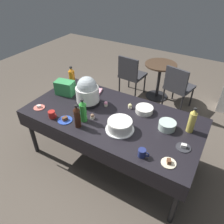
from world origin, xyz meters
name	(u,v)px	position (x,y,z in m)	size (l,w,h in m)	color
ground	(112,156)	(0.00, 0.00, 0.00)	(9.00, 9.00, 0.00)	brown
potluck_table	(112,119)	(0.00, 0.00, 0.69)	(2.20, 1.10, 0.75)	black
frosted_layer_cake	(120,125)	(0.22, -0.19, 0.81)	(0.33, 0.33, 0.13)	silver
slow_cooker	(87,92)	(-0.42, 0.07, 0.93)	(0.32, 0.32, 0.39)	black
glass_salad_bowl	(167,125)	(0.67, 0.10, 0.80)	(0.20, 0.20, 0.09)	#B2C6BC
ceramic_snack_bowl	(144,110)	(0.31, 0.27, 0.79)	(0.22, 0.22, 0.07)	silver
dessert_plate_cobalt	(65,120)	(-0.43, -0.38, 0.76)	(0.18, 0.18, 0.05)	#2D4CB2
dessert_plate_cream	(169,162)	(0.85, -0.38, 0.76)	(0.15, 0.15, 0.05)	beige
dessert_plate_coral	(39,107)	(-0.90, -0.35, 0.76)	(0.14, 0.14, 0.04)	#E07266
dessert_plate_charcoal	(183,147)	(0.92, -0.10, 0.76)	(0.15, 0.15, 0.05)	#2D2D33
cupcake_vanilla	(106,104)	(-0.18, 0.14, 0.78)	(0.05, 0.05, 0.07)	beige
cupcake_lemon	(92,116)	(-0.17, -0.18, 0.78)	(0.05, 0.05, 0.07)	beige
cupcake_cocoa	(130,106)	(0.12, 0.25, 0.78)	(0.05, 0.05, 0.07)	beige
soda_bottle_orange_juice	(72,77)	(-0.90, 0.34, 0.89)	(0.09, 0.09, 0.31)	orange
soda_bottle_ginger_ale	(192,121)	(0.90, 0.20, 0.90)	(0.08, 0.08, 0.31)	gold
soda_bottle_lime_soda	(83,111)	(-0.24, -0.26, 0.89)	(0.08, 0.08, 0.30)	green
soda_bottle_cola	(77,117)	(-0.23, -0.38, 0.89)	(0.08, 0.08, 0.30)	#33190F
coffee_mug_navy	(142,153)	(0.60, -0.42, 0.79)	(0.12, 0.08, 0.09)	navy
coffee_mug_red	(52,115)	(-0.60, -0.41, 0.79)	(0.13, 0.09, 0.09)	#B2231E
soda_carton	(65,88)	(-0.83, 0.10, 0.85)	(0.26, 0.16, 0.20)	#338C4C
paper_napkin_stack	(97,91)	(-0.49, 0.38, 0.76)	(0.14, 0.14, 0.02)	pink
maroon_chair_left	(131,73)	(-0.56, 1.66, 0.49)	(0.47, 0.47, 0.85)	#333338
maroon_chair_right	(178,85)	(0.38, 1.66, 0.49)	(0.53, 0.53, 0.85)	#333338
round_cafe_table	(159,75)	(-0.05, 1.89, 0.50)	(0.60, 0.60, 0.72)	#473323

